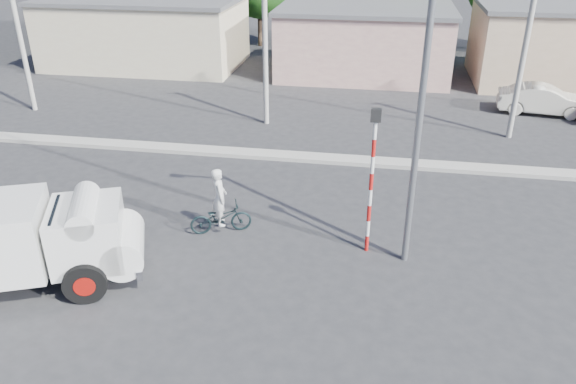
% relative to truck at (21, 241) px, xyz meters
% --- Properties ---
extents(ground_plane, '(120.00, 120.00, 0.00)m').
position_rel_truck_xyz_m(ground_plane, '(5.55, 1.76, -1.37)').
color(ground_plane, '#2B2B2E').
rests_on(ground_plane, ground).
extents(median, '(40.00, 0.80, 0.16)m').
position_rel_truck_xyz_m(median, '(5.55, 9.76, -1.29)').
color(median, '#99968E').
rests_on(median, ground).
extents(truck, '(6.34, 4.25, 2.47)m').
position_rel_truck_xyz_m(truck, '(0.00, 0.00, 0.00)').
color(truck, black).
rests_on(truck, ground).
extents(bicycle, '(2.00, 1.32, 1.00)m').
position_rel_truck_xyz_m(bicycle, '(4.24, 3.58, -0.87)').
color(bicycle, black).
rests_on(bicycle, ground).
extents(cyclist, '(0.66, 0.79, 1.84)m').
position_rel_truck_xyz_m(cyclist, '(4.24, 3.58, -0.45)').
color(cyclist, silver).
rests_on(cyclist, ground).
extents(car_cream, '(4.44, 1.97, 1.42)m').
position_rel_truck_xyz_m(car_cream, '(16.72, 17.46, -0.66)').
color(car_cream, silver).
rests_on(car_cream, ground).
extents(traffic_pole, '(0.28, 0.18, 4.36)m').
position_rel_truck_xyz_m(traffic_pole, '(8.75, 3.26, 1.23)').
color(traffic_pole, red).
rests_on(traffic_pole, ground).
extents(streetlight, '(2.34, 0.22, 9.00)m').
position_rel_truck_xyz_m(streetlight, '(9.69, 2.96, 3.59)').
color(streetlight, slate).
rests_on(streetlight, ground).
extents(building_row, '(37.80, 7.30, 4.44)m').
position_rel_truck_xyz_m(building_row, '(6.65, 23.76, 0.76)').
color(building_row, beige).
rests_on(building_row, ground).
extents(utility_poles, '(35.40, 0.24, 8.00)m').
position_rel_truck_xyz_m(utility_poles, '(8.80, 13.76, 2.70)').
color(utility_poles, '#99968E').
rests_on(utility_poles, ground).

